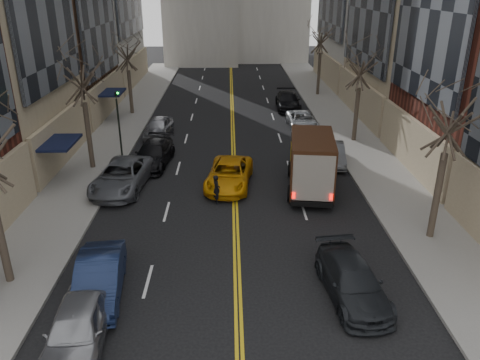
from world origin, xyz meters
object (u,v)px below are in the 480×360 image
at_px(ups_truck, 311,163).
at_px(observer_sedan, 352,281).
at_px(taxi, 229,174).
at_px(pedestrian, 216,189).

relative_size(ups_truck, observer_sedan, 1.28).
relative_size(observer_sedan, taxi, 0.95).
height_order(ups_truck, taxi, ups_truck).
bearing_deg(pedestrian, ups_truck, -94.48).
bearing_deg(observer_sedan, taxi, 107.44).
distance_m(ups_truck, pedestrian, 5.46).
relative_size(ups_truck, taxi, 1.21).
height_order(observer_sedan, taxi, taxi).
bearing_deg(observer_sedan, pedestrian, 116.46).
distance_m(ups_truck, taxi, 4.65).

